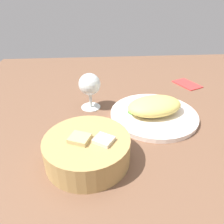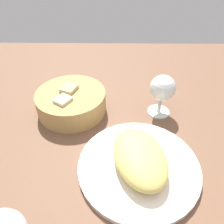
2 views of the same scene
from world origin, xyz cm
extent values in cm
cube|color=brown|center=(0.00, 0.00, -1.00)|extent=(140.00, 140.00, 2.00)
cylinder|color=white|center=(0.25, -2.48, 0.70)|extent=(27.20, 27.20, 1.40)
ellipsoid|color=#D6C261|center=(0.25, -2.48, 3.90)|extent=(19.40, 14.75, 5.01)
cone|color=#427C2F|center=(6.29, -3.39, 1.95)|extent=(3.81, 3.81, 1.11)
cylinder|color=tan|center=(20.35, 15.54, 3.17)|extent=(19.84, 19.84, 6.33)
cube|color=tan|center=(21.81, 16.05, 5.22)|extent=(5.53, 5.29, 4.35)
cube|color=beige|center=(16.55, 16.84, 5.21)|extent=(5.36, 5.25, 4.03)
cylinder|color=silver|center=(19.87, -9.98, 0.30)|extent=(6.48, 6.48, 0.60)
cylinder|color=silver|center=(19.87, -9.98, 2.80)|extent=(1.00, 1.00, 4.41)
sphere|color=silver|center=(19.87, -9.98, 8.57)|extent=(7.13, 7.13, 7.13)
cube|color=red|center=(-20.38, -26.44, 0.40)|extent=(10.85, 12.89, 0.80)
camera|label=1|loc=(17.57, 53.82, 35.79)|focal=34.14mm
camera|label=2|loc=(-29.95, 3.19, 41.93)|focal=35.17mm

